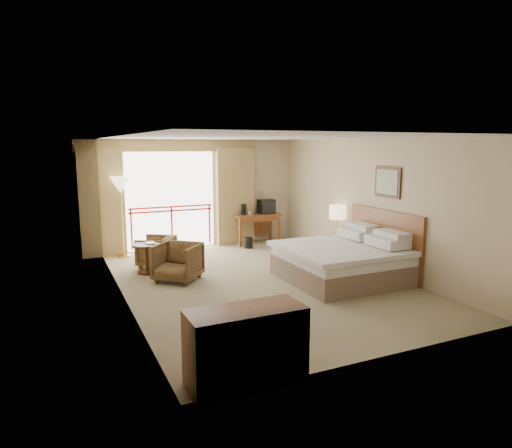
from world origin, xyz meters
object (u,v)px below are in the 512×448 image
side_table (146,253)px  nightstand (338,247)px  dresser (246,347)px  armchair_near (178,280)px  bed (343,261)px  wastebasket (248,243)px  desk (255,220)px  armchair_far (157,266)px  table_lamp (338,213)px  tv (266,206)px  floor_lamp (120,188)px

side_table → nightstand: bearing=-7.9°
nightstand → dresser: bearing=-131.7°
armchair_near → side_table: 0.97m
bed → wastebasket: (-0.55, 3.28, -0.24)m
desk → armchair_near: desk is taller
nightstand → desk: 2.56m
bed → armchair_far: bearing=140.7°
side_table → table_lamp: bearing=-7.2°
armchair_far → dresser: dresser is taller
side_table → desk: bearing=28.4°
wastebasket → side_table: (-2.79, -1.24, 0.28)m
armchair_far → side_table: (-0.30, -0.45, 0.41)m
table_lamp → tv: (-0.72, 2.21, -0.09)m
side_table → floor_lamp: size_ratio=0.32×
bed → side_table: 3.91m
dresser → wastebasket: bearing=62.8°
armchair_near → side_table: size_ratio=1.33×
nightstand → side_table: (-4.22, 0.58, 0.15)m
desk → armchair_near: 3.77m
armchair_far → dresser: size_ratio=0.56×
nightstand → desk: desk is taller
armchair_far → dresser: 5.30m
table_lamp → dresser: (-4.12, -4.30, -0.63)m
armchair_far → side_table: bearing=-0.4°
nightstand → armchair_far: 4.07m
floor_lamp → dresser: 6.59m
tv → wastebasket: bearing=-141.7°
armchair_far → armchair_near: 1.22m
desk → bed: bearing=-91.5°
nightstand → bed: bearing=-118.8°
tv → armchair_far: 3.56m
nightstand → floor_lamp: bearing=155.7°
bed → desk: (-0.14, 3.77, 0.23)m
bed → dresser: size_ratio=1.67×
bed → nightstand: size_ratio=4.00×
tv → side_table: 3.92m
desk → nightstand: bearing=-69.8°
bed → nightstand: 1.71m
side_table → bed: bearing=-31.4°
bed → wastebasket: bearing=99.6°
table_lamp → side_table: table_lamp is taller
table_lamp → armchair_near: table_lamp is taller
bed → nightstand: bearing=58.7°
wastebasket → dresser: (-2.69, -6.07, 0.29)m
armchair_far → armchair_near: size_ratio=0.90×
nightstand → desk: size_ratio=0.44×
bed → tv: 3.76m
armchair_near → desk: bearing=84.0°
tv → floor_lamp: (-3.71, -0.03, 0.64)m
nightstand → table_lamp: size_ratio=0.80×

